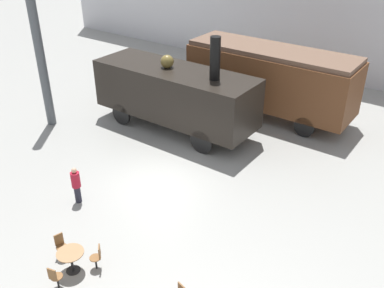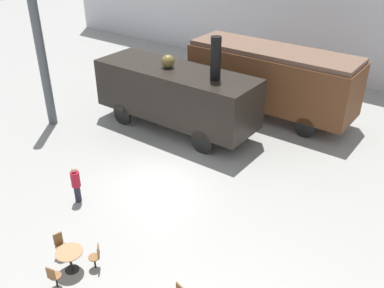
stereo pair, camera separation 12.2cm
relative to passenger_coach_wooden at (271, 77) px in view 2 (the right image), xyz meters
The scene contains 10 objects.
ground_plane 8.75m from the passenger_coach_wooden, 93.59° to the right, with size 80.00×80.00×0.00m, color gray.
backdrop_wall 7.48m from the passenger_coach_wooden, 94.29° to the left, with size 44.00×0.15×9.00m.
passenger_coach_wooden is the anchor object (origin of this frame).
steam_locomotive 5.22m from the passenger_coach_wooden, 124.82° to the right, with size 8.34×2.71×5.06m.
cafe_table_near 13.96m from the passenger_coach_wooden, 88.29° to the right, with size 0.84×0.84×0.75m.
cafe_chair_0 13.75m from the passenger_coach_wooden, 91.45° to the right, with size 0.39×0.37×0.87m.
cafe_chair_1 14.74m from the passenger_coach_wooden, 87.63° to the right, with size 0.36×0.38×0.87m.
cafe_chair_2 13.45m from the passenger_coach_wooden, 85.78° to the right, with size 0.40×0.40×0.87m.
visitor_person 11.65m from the passenger_coach_wooden, 100.88° to the right, with size 0.34×0.34×1.52m.
support_pillar 11.60m from the passenger_coach_wooden, 138.15° to the right, with size 0.44×0.44×8.00m.
Camera 2 is at (9.72, -11.01, 9.95)m, focal length 40.00 mm.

